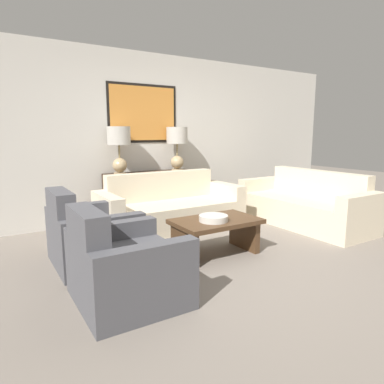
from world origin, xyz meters
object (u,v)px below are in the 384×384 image
(couch_by_back_wall, at_px, (170,211))
(couch_by_side, at_px, (305,206))
(console_table, at_px, (151,196))
(decorative_bowl, at_px, (213,218))
(armchair_near_back_wall, at_px, (91,237))
(table_lamp_left, at_px, (119,143))
(armchair_near_camera, at_px, (125,268))
(coffee_table, at_px, (216,230))
(table_lamp_right, at_px, (177,142))

(couch_by_back_wall, xyz_separation_m, couch_by_side, (1.90, -0.82, 0.00))
(console_table, xyz_separation_m, decorative_bowl, (-0.12, -1.92, 0.06))
(armchair_near_back_wall, bearing_deg, couch_by_back_wall, 27.34)
(console_table, relative_size, couch_by_back_wall, 0.70)
(table_lamp_left, height_order, armchair_near_camera, table_lamp_left)
(table_lamp_left, distance_m, armchair_near_back_wall, 1.87)
(couch_by_side, height_order, coffee_table, couch_by_side)
(console_table, bearing_deg, armchair_near_back_wall, -134.54)
(console_table, bearing_deg, couch_by_back_wall, -90.00)
(table_lamp_left, relative_size, armchair_near_back_wall, 0.79)
(armchair_near_camera, bearing_deg, console_table, 60.48)
(console_table, distance_m, couch_by_side, 2.42)
(table_lamp_right, bearing_deg, coffee_table, -106.23)
(decorative_bowl, bearing_deg, armchair_near_back_wall, 155.48)
(decorative_bowl, bearing_deg, console_table, 86.39)
(couch_by_back_wall, bearing_deg, console_table, 90.00)
(console_table, relative_size, decorative_bowl, 4.45)
(decorative_bowl, relative_size, armchair_near_back_wall, 0.36)
(console_table, height_order, coffee_table, console_table)
(table_lamp_left, relative_size, decorative_bowl, 2.17)
(couch_by_back_wall, bearing_deg, table_lamp_left, 126.58)
(decorative_bowl, bearing_deg, couch_by_side, 11.89)
(decorative_bowl, bearing_deg, table_lamp_right, 72.15)
(coffee_table, height_order, armchair_near_back_wall, armchair_near_back_wall)
(table_lamp_left, distance_m, armchair_near_camera, 2.69)
(console_table, xyz_separation_m, table_lamp_left, (-0.50, 0.00, 0.85))
(couch_by_back_wall, relative_size, coffee_table, 2.11)
(decorative_bowl, height_order, armchair_near_camera, armchair_near_camera)
(table_lamp_left, xyz_separation_m, armchair_near_back_wall, (-0.84, -1.36, -0.95))
(table_lamp_right, xyz_separation_m, couch_by_back_wall, (-0.50, -0.67, -0.96))
(table_lamp_left, distance_m, decorative_bowl, 2.11)
(couch_by_side, distance_m, armchair_near_back_wall, 3.25)
(couch_by_back_wall, bearing_deg, armchair_near_camera, -128.29)
(console_table, xyz_separation_m, table_lamp_right, (0.50, 0.00, 0.85))
(couch_by_back_wall, relative_size, decorative_bowl, 6.34)
(coffee_table, xyz_separation_m, armchair_near_back_wall, (-1.30, 0.50, -0.01))
(table_lamp_left, height_order, decorative_bowl, table_lamp_left)
(couch_by_back_wall, height_order, coffee_table, couch_by_back_wall)
(table_lamp_right, height_order, armchair_near_back_wall, table_lamp_right)
(coffee_table, height_order, armchair_near_camera, armchair_near_camera)
(console_table, bearing_deg, couch_by_side, -38.18)
(table_lamp_left, distance_m, coffee_table, 2.14)
(table_lamp_right, bearing_deg, armchair_near_camera, -127.81)
(coffee_table, bearing_deg, armchair_near_back_wall, 158.78)
(decorative_bowl, bearing_deg, table_lamp_left, 101.07)
(coffee_table, relative_size, decorative_bowl, 3.01)
(console_table, distance_m, armchair_near_camera, 2.73)
(couch_by_back_wall, relative_size, armchair_near_camera, 2.29)
(console_table, relative_size, couch_by_side, 0.70)
(table_lamp_left, distance_m, couch_by_back_wall, 1.27)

